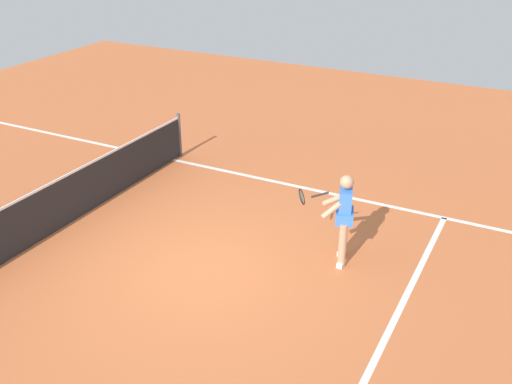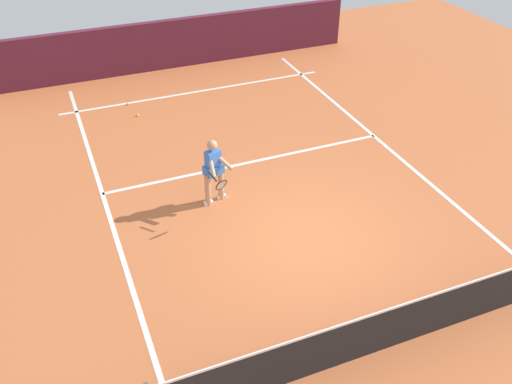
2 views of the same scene
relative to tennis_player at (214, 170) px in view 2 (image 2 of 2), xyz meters
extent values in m
plane|color=#C66638|center=(-1.29, 1.90, -0.85)|extent=(26.25, 26.25, 0.00)
cube|color=#561E33|center=(-1.29, -7.89, -0.05)|extent=(12.17, 0.24, 1.59)
cube|color=white|center=(-1.29, -5.69, -0.84)|extent=(8.17, 0.10, 0.01)
cube|color=white|center=(-1.29, -1.26, -0.84)|extent=(7.17, 0.10, 0.01)
cube|color=white|center=(-4.88, 1.90, -0.84)|extent=(0.10, 18.19, 0.01)
cube|color=white|center=(2.29, 1.90, -0.84)|extent=(0.10, 18.19, 0.01)
cube|color=#232326|center=(-1.29, 4.91, -0.39)|extent=(7.69, 0.02, 0.91)
cube|color=white|center=(-1.29, 4.91, 0.09)|extent=(7.69, 0.02, 0.04)
cylinder|color=tan|center=(-0.17, -0.09, -0.46)|extent=(0.13, 0.13, 0.78)
cylinder|color=tan|center=(0.17, 0.03, -0.46)|extent=(0.13, 0.13, 0.78)
cube|color=white|center=(-0.17, -0.09, -0.81)|extent=(0.20, 0.10, 0.08)
cube|color=white|center=(0.17, 0.03, -0.81)|extent=(0.20, 0.10, 0.08)
cube|color=#3875D6|center=(0.00, -0.03, 0.19)|extent=(0.37, 0.29, 0.52)
cube|color=#3875D6|center=(0.00, -0.03, -0.01)|extent=(0.47, 0.39, 0.20)
sphere|color=tan|center=(0.00, -0.03, 0.59)|extent=(0.22, 0.22, 0.22)
cylinder|color=tan|center=(-0.19, 0.06, 0.21)|extent=(0.39, 0.41, 0.37)
cylinder|color=tan|center=(0.10, 0.16, 0.21)|extent=(0.14, 0.48, 0.37)
cylinder|color=black|center=(0.19, 0.48, 0.17)|extent=(0.13, 0.29, 0.14)
torus|color=black|center=(0.09, 0.76, 0.11)|extent=(0.31, 0.20, 0.28)
cylinder|color=beige|center=(0.09, 0.76, 0.11)|extent=(0.26, 0.16, 0.23)
sphere|color=#D1E533|center=(0.82, -5.59, -0.81)|extent=(0.07, 0.07, 0.07)
sphere|color=#D1E533|center=(0.71, -4.76, -0.81)|extent=(0.07, 0.07, 0.07)
camera|label=1|loc=(-8.23, -2.68, 4.57)|focal=42.17mm
camera|label=2|loc=(2.98, 9.72, 6.49)|focal=39.35mm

